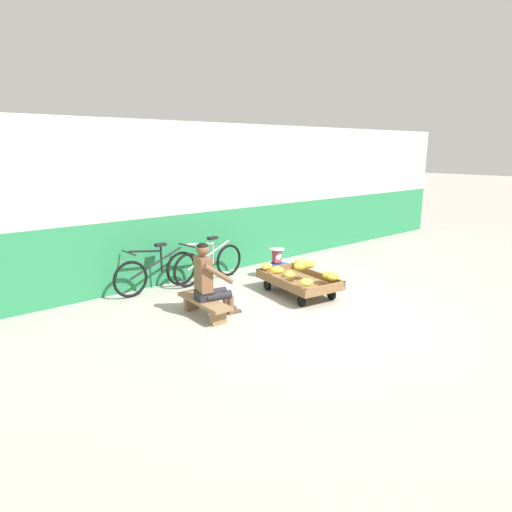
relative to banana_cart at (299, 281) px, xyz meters
name	(u,v)px	position (x,y,z in m)	size (l,w,h in m)	color
ground_plane	(328,316)	(-0.39, -1.01, -0.24)	(80.00, 80.00, 0.00)	#A39E93
back_wall	(206,200)	(-0.39, 2.21, 1.24)	(16.00, 0.30, 2.96)	#287F4C
banana_cart	(299,281)	(0.00, 0.00, 0.00)	(1.04, 1.55, 0.36)	brown
banana_pile	(301,271)	(-0.06, -0.10, 0.23)	(0.86, 1.43, 0.26)	gold
low_bench	(204,304)	(-1.83, 0.20, -0.04)	(0.34, 1.11, 0.27)	olive
vendor_seated	(209,280)	(-1.74, 0.18, 0.33)	(0.72, 0.56, 1.14)	brown
plastic_crate	(277,271)	(0.40, 0.99, -0.09)	(0.36, 0.28, 0.30)	#234CA8
weighing_scale	(277,256)	(0.40, 0.99, 0.21)	(0.30, 0.30, 0.29)	#28282D
bicycle_near_left	(157,272)	(-1.77, 1.78, 0.11)	(1.66, 0.48, 0.86)	black
bicycle_far_left	(209,263)	(-0.72, 1.68, 0.11)	(1.66, 0.48, 0.86)	black
shopping_bag	(290,279)	(0.29, 0.50, -0.12)	(0.18, 0.12, 0.24)	#D13D4C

